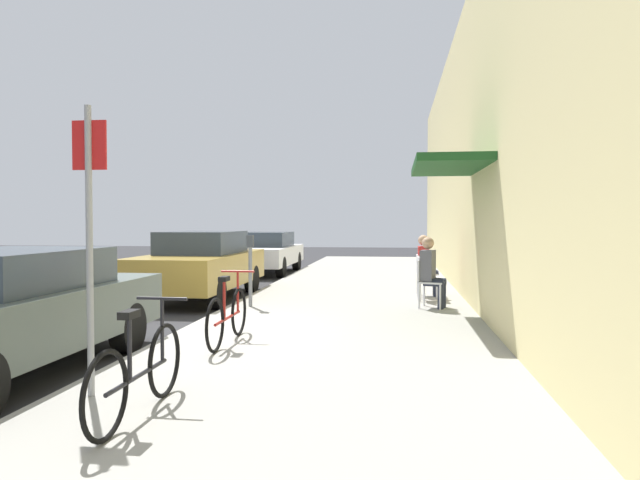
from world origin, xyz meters
The scene contains 15 objects.
ground_plane centered at (0.00, 0.00, 0.00)m, with size 60.00×60.00×0.00m, color #2D2D30.
sidewalk_slab centered at (2.25, 2.00, 0.06)m, with size 4.50×32.00×0.12m, color #9E9B93.
building_facade centered at (4.65, 2.00, 3.10)m, with size 1.40×32.00×6.20m.
parked_car_0 centered at (-1.10, -2.15, 0.72)m, with size 1.80×4.40×1.38m.
parked_car_1 centered at (-1.10, 4.25, 0.76)m, with size 1.80×4.40×1.48m.
parked_car_2 centered at (-1.10, 10.51, 0.71)m, with size 1.80×4.40×1.35m.
parking_meter centered at (0.45, 2.52, 0.89)m, with size 0.12×0.10×1.32m.
street_sign centered at (0.40, -2.96, 1.64)m, with size 0.32×0.06×2.60m.
bicycle_0 centered at (1.07, -3.43, 0.48)m, with size 0.46×1.71×0.90m.
bicycle_1 centered at (0.98, -0.66, 0.48)m, with size 0.46×1.71×0.90m.
cafe_chair_0 centered at (3.70, 2.82, 0.62)m, with size 0.55×0.55×0.87m.
seated_patron_0 centered at (3.75, 2.81, 0.82)m, with size 0.50×0.45×1.29m.
cafe_chair_1 centered at (3.69, 3.78, 0.62)m, with size 0.46×0.46×0.87m.
cafe_chair_2 centered at (3.69, 4.48, 0.62)m, with size 0.44×0.44×0.87m.
seated_patron_2 centered at (3.75, 4.48, 0.82)m, with size 0.43×0.36×1.29m.
Camera 1 is at (3.11, -7.75, 1.69)m, focal length 32.08 mm.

